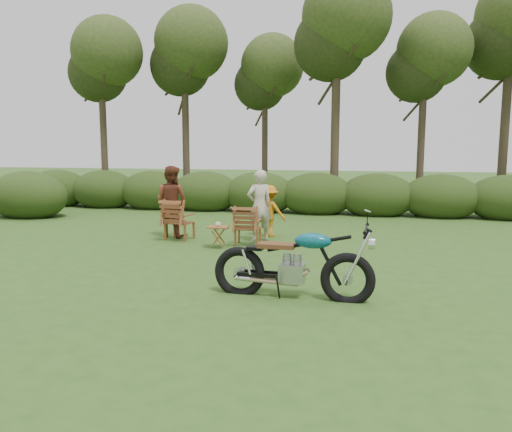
% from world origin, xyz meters
% --- Properties ---
extents(ground, '(80.00, 80.00, 0.00)m').
position_xyz_m(ground, '(0.00, 0.00, 0.00)').
color(ground, '#284B19').
rests_on(ground, ground).
extents(tree_line, '(22.52, 11.62, 8.14)m').
position_xyz_m(tree_line, '(0.50, 9.74, 3.81)').
color(tree_line, '#342B1C').
rests_on(tree_line, ground).
extents(motorcycle, '(2.34, 0.96, 1.32)m').
position_xyz_m(motorcycle, '(0.69, -0.70, 0.00)').
color(motorcycle, '#0C869F').
rests_on(motorcycle, ground).
extents(lawn_chair_right, '(0.66, 0.66, 0.92)m').
position_xyz_m(lawn_chair_right, '(-0.94, 3.06, 0.00)').
color(lawn_chair_right, brown).
rests_on(lawn_chair_right, ground).
extents(lawn_chair_left, '(0.77, 0.77, 0.99)m').
position_xyz_m(lawn_chair_left, '(-2.73, 3.36, 0.00)').
color(lawn_chair_left, brown).
rests_on(lawn_chair_left, ground).
extents(side_table, '(0.52, 0.45, 0.49)m').
position_xyz_m(side_table, '(-1.51, 2.60, 0.24)').
color(side_table, brown).
rests_on(side_table, ground).
extents(cup, '(0.12, 0.12, 0.09)m').
position_xyz_m(cup, '(-1.51, 2.61, 0.53)').
color(cup, '#F1DFC6').
rests_on(cup, side_table).
extents(adult_a, '(0.75, 0.69, 1.71)m').
position_xyz_m(adult_a, '(-0.79, 3.61, 0.00)').
color(adult_a, '#B9AD99').
rests_on(adult_a, ground).
extents(adult_b, '(1.01, 0.87, 1.79)m').
position_xyz_m(adult_b, '(-3.07, 3.69, 0.00)').
color(adult_b, brown).
rests_on(adult_b, ground).
extents(child, '(0.92, 0.63, 1.30)m').
position_xyz_m(child, '(-0.68, 4.24, 0.00)').
color(child, '#C67012').
rests_on(child, ground).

